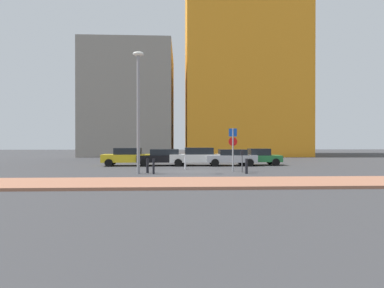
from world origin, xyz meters
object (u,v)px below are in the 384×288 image
parked_car_yellow (128,156)px  street_lamp (138,103)px  parked_car_silver (231,157)px  traffic_bollard_near (147,166)px  parked_car_white (197,156)px  parked_car_black (163,157)px  parked_car_green (258,157)px  parking_sign_post (233,144)px  traffic_bollard_edge (246,166)px  traffic_bollard_mid (154,166)px  parking_meter (242,158)px  traffic_bollard_far (185,163)px

parked_car_yellow → street_lamp: (1.85, -6.29, 3.73)m
parked_car_silver → traffic_bollard_near: bearing=-139.9°
parked_car_yellow → parked_car_white: size_ratio=0.95×
parked_car_black → parked_car_white: bearing=-2.7°
parked_car_green → parked_car_black: bearing=-179.3°
parked_car_black → parked_car_green: parked_car_green is taller
parked_car_yellow → parking_sign_post: (8.15, -5.02, 1.09)m
parked_car_green → traffic_bollard_near: (-8.99, -5.93, -0.27)m
parked_car_white → street_lamp: size_ratio=0.59×
parking_sign_post → traffic_bollard_edge: 2.14m
parked_car_black → street_lamp: 7.48m
parked_car_silver → parked_car_green: 2.50m
street_lamp → traffic_bollard_near: street_lamp is taller
parked_car_white → traffic_bollard_edge: bearing=-66.5°
parked_car_yellow → traffic_bollard_mid: 7.08m
parked_car_yellow → parked_car_silver: size_ratio=1.01×
parking_sign_post → traffic_bollard_near: parking_sign_post is taller
parked_car_green → parking_meter: 6.47m
parked_car_green → parking_sign_post: parking_sign_post is taller
parking_meter → traffic_bollard_far: parking_meter is taller
parking_meter → traffic_bollard_far: size_ratio=1.52×
traffic_bollard_edge → parked_car_yellow: bearing=143.3°
parked_car_white → parked_car_silver: bearing=-4.1°
parked_car_silver → traffic_bollard_near: parked_car_silver is taller
parking_meter → parking_sign_post: bearing=125.7°
parking_sign_post → street_lamp: bearing=-168.6°
parking_meter → parked_car_black: bearing=134.1°
street_lamp → traffic_bollard_near: bearing=45.4°
street_lamp → traffic_bollard_near: 4.12m
parked_car_black → traffic_bollard_near: size_ratio=4.80×
traffic_bollard_mid → traffic_bollard_far: size_ratio=1.03×
traffic_bollard_mid → traffic_bollard_near: bearing=123.2°
parked_car_white → street_lamp: (-4.08, -6.22, 3.71)m
parked_car_black → parking_sign_post: 7.29m
parked_car_black → traffic_bollard_near: bearing=-96.7°
parked_car_white → parked_car_green: parked_car_white is taller
parking_meter → traffic_bollard_mid: bearing=-172.4°
parking_sign_post → parking_meter: size_ratio=2.06×
traffic_bollard_near → traffic_bollard_mid: size_ratio=0.96×
parked_car_black → parking_meter: (5.59, -5.77, 0.18)m
traffic_bollard_mid → traffic_bollard_edge: traffic_bollard_mid is taller
parked_car_green → parking_meter: bearing=-114.8°
parking_sign_post → traffic_bollard_far: 3.94m
traffic_bollard_mid → traffic_bollard_edge: bearing=-0.4°
parked_car_yellow → parked_car_silver: parked_car_yellow is taller
parking_meter → traffic_bollard_mid: (-5.81, -0.78, -0.45)m
parking_meter → traffic_bollard_edge: bearing=-83.0°
parked_car_yellow → traffic_bollard_near: (2.36, -5.77, -0.33)m
parked_car_yellow → parking_sign_post: bearing=-31.6°
parked_car_green → traffic_bollard_mid: size_ratio=4.05×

